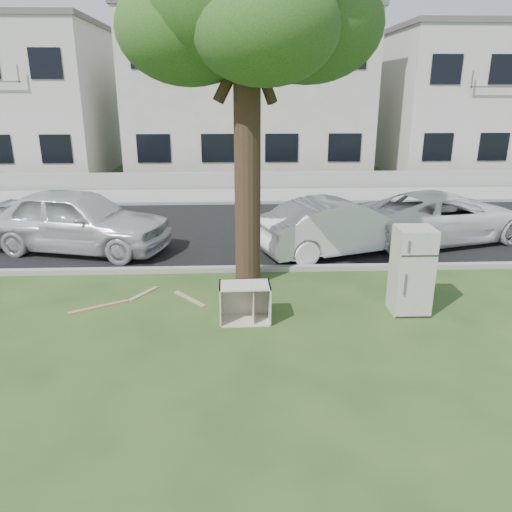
{
  "coord_description": "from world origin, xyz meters",
  "views": [
    {
      "loc": [
        -0.65,
        -8.41,
        4.02
      ],
      "look_at": [
        -0.28,
        0.6,
        0.99
      ],
      "focal_mm": 35.0,
      "sensor_mm": 36.0,
      "label": 1
    }
  ],
  "objects_px": {
    "car_right": "(444,216)",
    "cabinet": "(245,303)",
    "fridge": "(412,270)",
    "car_center": "(341,227)",
    "car_left": "(78,220)"
  },
  "relations": [
    {
      "from": "car_center",
      "to": "car_left",
      "type": "xyz_separation_m",
      "value": [
        -6.74,
        0.52,
        0.11
      ]
    },
    {
      "from": "cabinet",
      "to": "car_right",
      "type": "bearing_deg",
      "value": 39.74
    },
    {
      "from": "fridge",
      "to": "cabinet",
      "type": "xyz_separation_m",
      "value": [
        -3.11,
        -0.28,
        -0.47
      ]
    },
    {
      "from": "fridge",
      "to": "car_right",
      "type": "distance_m",
      "value": 5.23
    },
    {
      "from": "car_center",
      "to": "car_right",
      "type": "xyz_separation_m",
      "value": [
        3.09,
        1.02,
        -0.02
      ]
    },
    {
      "from": "car_center",
      "to": "cabinet",
      "type": "bearing_deg",
      "value": 127.77
    },
    {
      "from": "car_right",
      "to": "cabinet",
      "type": "bearing_deg",
      "value": 114.25
    },
    {
      "from": "fridge",
      "to": "car_right",
      "type": "bearing_deg",
      "value": 62.08
    },
    {
      "from": "fridge",
      "to": "cabinet",
      "type": "relative_size",
      "value": 1.81
    },
    {
      "from": "cabinet",
      "to": "car_right",
      "type": "distance_m",
      "value": 7.43
    },
    {
      "from": "cabinet",
      "to": "car_center",
      "type": "xyz_separation_m",
      "value": [
        2.52,
        3.84,
        0.35
      ]
    },
    {
      "from": "fridge",
      "to": "car_center",
      "type": "bearing_deg",
      "value": 100.02
    },
    {
      "from": "fridge",
      "to": "car_center",
      "type": "height_order",
      "value": "fridge"
    },
    {
      "from": "cabinet",
      "to": "car_right",
      "type": "xyz_separation_m",
      "value": [
        5.61,
        4.87,
        0.33
      ]
    },
    {
      "from": "car_left",
      "to": "car_center",
      "type": "bearing_deg",
      "value": -79.93
    }
  ]
}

